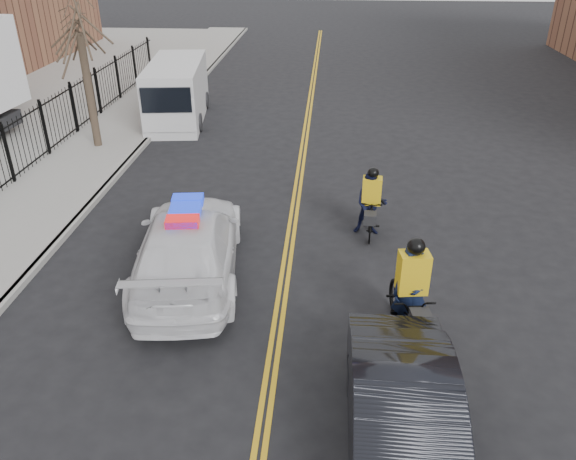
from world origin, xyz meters
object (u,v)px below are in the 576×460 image
Objects in this scene: cyclist_far at (370,208)px; cargo_van at (177,93)px; dark_sedan at (404,424)px; police_cruiser at (189,245)px; cyclist_near at (409,302)px.

cargo_van is at bearing 133.01° from cyclist_far.
cyclist_far is (7.56, -9.51, -0.42)m from cargo_van.
police_cruiser is at bearing 131.81° from dark_sedan.
police_cruiser is 3.09× the size of cyclist_far.
police_cruiser is at bearing 152.00° from cyclist_near.
cargo_van is 3.11× the size of cyclist_far.
cyclist_near is at bearing -78.33° from cyclist_far.
cargo_van reaches higher than cyclist_far.
cargo_van is at bearing -81.85° from police_cruiser.
police_cruiser is 6.60m from dark_sedan.
dark_sedan is at bearing -84.77° from cyclist_far.
dark_sedan is (4.39, -4.92, -0.06)m from police_cruiser.
police_cruiser is 5.15m from cyclist_near.
cyclist_near is at bearing -66.32° from cargo_van.
cargo_van is 15.94m from cyclist_near.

